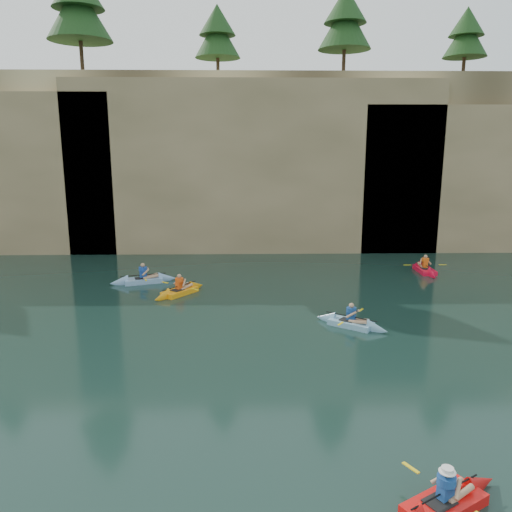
{
  "coord_description": "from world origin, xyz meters",
  "views": [
    {
      "loc": [
        1.36,
        -10.52,
        6.9
      ],
      "look_at": [
        1.76,
        7.18,
        3.0
      ],
      "focal_mm": 35.0,
      "sensor_mm": 36.0,
      "label": 1
    }
  ],
  "objects_px": {
    "main_kayaker": "(444,503)",
    "kayaker_red_far": "(425,269)",
    "kayaker_orange": "(180,291)",
    "kayaker_ltblue_near": "(351,323)"
  },
  "relations": [
    {
      "from": "kayaker_orange",
      "to": "kayaker_red_far",
      "type": "height_order",
      "value": "kayaker_red_far"
    },
    {
      "from": "main_kayaker",
      "to": "kayaker_ltblue_near",
      "type": "relative_size",
      "value": 1.06
    },
    {
      "from": "main_kayaker",
      "to": "kayaker_ltblue_near",
      "type": "xyz_separation_m",
      "value": [
        0.3,
        10.11,
        -0.01
      ]
    },
    {
      "from": "main_kayaker",
      "to": "kayaker_orange",
      "type": "relative_size",
      "value": 1.02
    },
    {
      "from": "kayaker_ltblue_near",
      "to": "main_kayaker",
      "type": "bearing_deg",
      "value": -56.01
    },
    {
      "from": "main_kayaker",
      "to": "kayaker_red_far",
      "type": "xyz_separation_m",
      "value": [
        6.25,
        18.63,
        -0.0
      ]
    },
    {
      "from": "kayaker_orange",
      "to": "kayaker_red_far",
      "type": "distance_m",
      "value": 13.81
    },
    {
      "from": "main_kayaker",
      "to": "kayaker_red_far",
      "type": "bearing_deg",
      "value": 41.19
    },
    {
      "from": "main_kayaker",
      "to": "kayaker_ltblue_near",
      "type": "bearing_deg",
      "value": 58.06
    },
    {
      "from": "main_kayaker",
      "to": "kayaker_red_far",
      "type": "relative_size",
      "value": 0.91
    }
  ]
}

